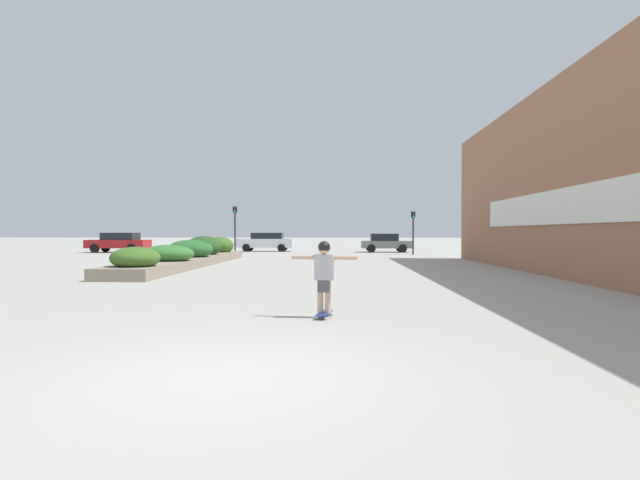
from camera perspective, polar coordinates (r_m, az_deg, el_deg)
name	(u,v)px	position (r m, az deg, el deg)	size (l,w,h in m)	color
ground_plane	(232,376)	(5.78, -9.99, -15.02)	(300.00, 300.00, 0.00)	#A3A099
building_wall_right	(599,169)	(17.21, 29.30, 7.10)	(0.67, 31.05, 6.99)	#9E6647
planter_box	(190,255)	(24.74, -14.61, -1.62)	(2.25, 15.79, 1.40)	gray
skateboard	(324,314)	(9.36, 0.48, -8.44)	(0.33, 0.70, 0.09)	navy
skateboarder	(324,269)	(9.26, 0.48, -3.37)	(1.23, 0.31, 1.33)	tan
car_leftmost	(385,242)	(40.45, 7.48, -0.28)	(3.96, 1.97, 1.49)	slate
car_center_left	(266,242)	(42.16, -6.21, -0.18)	(4.70, 1.94, 1.56)	silver
car_center_right	(119,242)	(42.70, -22.00, -0.21)	(4.70, 2.03, 1.57)	maroon
traffic_light_left	(235,222)	(36.63, -9.70, 2.07)	(0.28, 0.30, 3.47)	black
traffic_light_right	(413,225)	(36.06, 10.61, 1.72)	(0.28, 0.30, 3.08)	black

